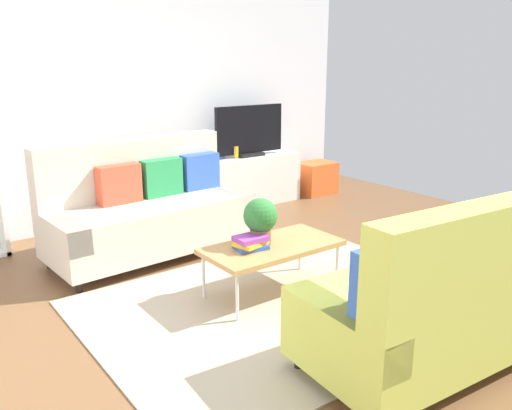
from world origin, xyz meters
name	(u,v)px	position (x,y,z in m)	size (l,w,h in m)	color
ground_plane	(268,303)	(0.00, 0.00, 0.00)	(7.68, 7.68, 0.00)	brown
wall_far	(115,95)	(0.00, 2.80, 1.45)	(6.40, 0.12, 2.90)	silver
area_rug	(283,303)	(0.09, -0.07, 0.01)	(2.90, 2.20, 0.01)	tan
couch_beige	(148,209)	(-0.26, 1.55, 0.45)	(1.95, 0.95, 1.10)	beige
couch_green	(452,295)	(0.41, -1.29, 0.45)	(1.96, 0.99, 1.10)	#C1CC51
coffee_table	(272,248)	(0.14, 0.13, 0.39)	(1.10, 0.56, 0.42)	#B7844C
tv_console	(249,180)	(1.59, 2.46, 0.32)	(1.40, 0.44, 0.64)	silver
tv	(249,132)	(1.59, 2.44, 0.95)	(1.00, 0.20, 0.64)	black
storage_trunk	(316,178)	(2.69, 2.36, 0.22)	(0.52, 0.40, 0.44)	orange
potted_plant	(260,219)	(0.07, 0.19, 0.63)	(0.27, 0.27, 0.37)	brown
table_book_0	(251,247)	(-0.06, 0.15, 0.44)	(0.24, 0.18, 0.03)	#3359B2
table_book_1	(251,243)	(-0.06, 0.15, 0.47)	(0.24, 0.18, 0.03)	gold
table_book_2	(251,238)	(-0.06, 0.15, 0.50)	(0.24, 0.18, 0.04)	purple
vase_0	(208,153)	(1.01, 2.51, 0.73)	(0.12, 0.12, 0.18)	#4C72B2
vase_1	(220,151)	(1.19, 2.51, 0.73)	(0.12, 0.12, 0.19)	#4C72B2
bottle_0	(236,152)	(1.37, 2.42, 0.71)	(0.06, 0.06, 0.15)	gold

